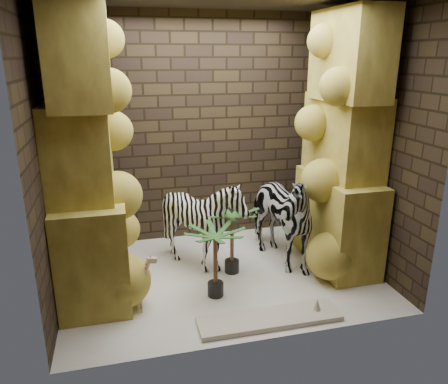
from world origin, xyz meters
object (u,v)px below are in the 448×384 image
object	(u,v)px
zebra_left	(203,227)
giraffe_toy	(132,285)
palm_back	(215,263)
palm_front	(232,241)
surfboard	(270,319)
zebra_right	(275,207)

from	to	relation	value
zebra_left	giraffe_toy	size ratio (longest dim) A/B	1.89
giraffe_toy	palm_back	distance (m)	0.88
palm_front	surfboard	bearing A→B (deg)	-84.73
giraffe_toy	palm_front	xyz separation A→B (m)	(1.17, 0.58, 0.09)
giraffe_toy	surfboard	bearing A→B (deg)	-28.87
giraffe_toy	palm_back	size ratio (longest dim) A/B	0.79
zebra_right	palm_front	bearing A→B (deg)	-179.72
giraffe_toy	palm_front	bearing A→B (deg)	17.66
surfboard	palm_back	bearing A→B (deg)	124.75
zebra_left	palm_back	xyz separation A→B (m)	(0.00, -0.65, -0.14)
giraffe_toy	palm_back	xyz separation A→B (m)	(0.87, 0.12, 0.08)
surfboard	palm_front	bearing A→B (deg)	95.63
zebra_right	palm_back	bearing A→B (deg)	-158.32
palm_front	surfboard	xyz separation A→B (m)	(0.10, -1.05, -0.38)
surfboard	zebra_left	bearing A→B (deg)	108.33
zebra_left	palm_front	bearing A→B (deg)	-25.48
zebra_left	surfboard	xyz separation A→B (m)	(0.40, -1.24, -0.50)
zebra_right	giraffe_toy	distance (m)	1.92
zebra_right	palm_back	distance (m)	1.10
palm_back	surfboard	distance (m)	0.80
zebra_right	palm_back	world-z (taller)	zebra_right
zebra_left	giraffe_toy	world-z (taller)	zebra_left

